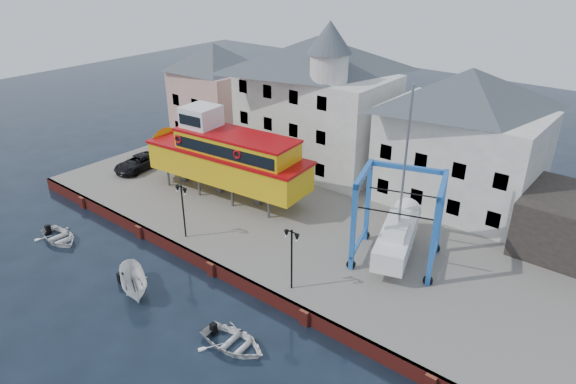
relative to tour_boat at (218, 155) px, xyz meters
The scene contains 14 objects.
ground 11.97m from the tour_boat, 47.24° to the right, with size 140.00×140.00×0.00m, color black.
hardstanding 8.99m from the tour_boat, 20.77° to the left, with size 44.00×22.00×1.00m, color slate.
quay_wall 11.72m from the tour_boat, 46.87° to the right, with size 44.00×0.47×1.00m.
building_pink 14.47m from the tour_boat, 136.74° to the left, with size 8.00×7.00×10.30m.
building_white_main 10.96m from the tour_boat, 75.45° to the left, with size 14.00×8.30×14.00m.
building_white_right 19.89m from the tour_boat, 33.29° to the left, with size 12.00×8.00×11.20m.
lamp_post_left 7.80m from the tour_boat, 63.05° to the right, with size 1.12×0.32×4.20m.
lamp_post_right 15.21m from the tour_boat, 27.17° to the right, with size 1.12×0.32×4.20m.
tour_boat is the anchor object (origin of this frame).
travel_lift 16.82m from the tour_boat, ahead, with size 6.67×8.18×12.01m.
van 10.18m from the tour_boat, behind, with size 2.30×4.99×1.39m, color black.
motorboat_a 14.30m from the tour_boat, 68.22° to the right, with size 1.59×4.24×1.64m, color white.
motorboat_b 18.80m from the tour_boat, 41.96° to the right, with size 2.94×4.12×0.85m, color white.
motorboat_d 14.03m from the tour_boat, 111.69° to the right, with size 2.80×3.92×0.81m, color white.
Camera 1 is at (22.46, -19.40, 20.32)m, focal length 32.00 mm.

